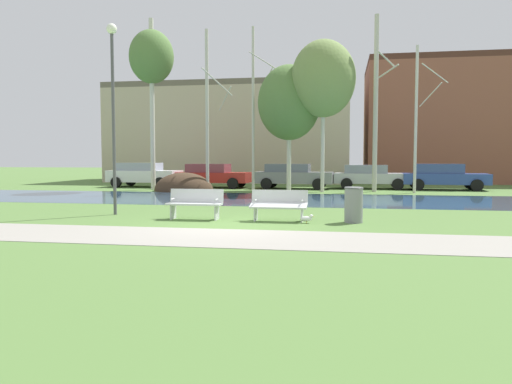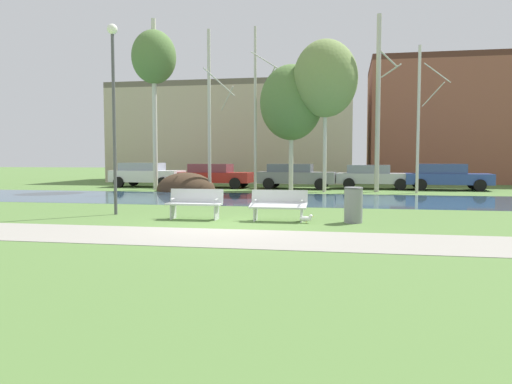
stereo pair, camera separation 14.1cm
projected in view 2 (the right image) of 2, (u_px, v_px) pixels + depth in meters
The scene contains 23 objects.
ground_plane at pixel (278, 197), 22.78m from camera, with size 120.00×120.00×0.00m, color #517538.
paved_path_strip at pixel (205, 237), 11.17m from camera, with size 60.00×2.55×0.01m, color gray.
river_band at pixel (274, 199), 21.42m from camera, with size 80.00×6.71×0.01m, color #33516B.
soil_mound at pixel (186, 191), 26.71m from camera, with size 3.20×2.69×1.98m, color #423021.
bench_left at pixel (195, 203), 14.42m from camera, with size 1.60×0.57×0.87m.
bench_right at pixel (279, 204), 13.97m from camera, with size 1.60×0.57×0.87m.
trash_bin at pixel (353, 204), 13.63m from camera, with size 0.52×0.52×0.98m.
seagull at pixel (306, 219), 13.54m from camera, with size 0.39×0.15×0.24m.
streetlamp at pixel (113, 90), 15.38m from camera, with size 0.32×0.32×5.89m.
birch_far_left at pixel (154, 59), 27.24m from camera, with size 2.43×2.43×9.36m.
birch_left at pixel (210, 110), 26.08m from camera, with size 1.51×2.74×8.46m.
birch_center_left at pixel (256, 107), 26.71m from camera, with size 1.41×2.41×8.77m.
birch_center at pixel (291, 103), 26.64m from camera, with size 3.36×3.36×6.75m.
birch_center_right at pixel (325, 79), 25.48m from camera, with size 3.30×3.30×7.82m.
birch_right at pixel (378, 102), 25.71m from camera, with size 1.26×2.09×9.13m.
birch_far_right at pixel (419, 117), 24.76m from camera, with size 1.57×2.66×7.35m.
parked_van_nearest_white at pixel (146, 174), 30.21m from camera, with size 4.35×2.27×1.47m.
parked_sedan_second_red at pixel (215, 175), 29.51m from camera, with size 4.33×2.18×1.41m.
parked_hatch_third_grey at pixel (295, 175), 28.51m from camera, with size 4.49×2.10×1.42m.
parked_wagon_fourth_silver at pixel (373, 176), 28.41m from camera, with size 4.30×2.21×1.36m.
parked_suv_fifth_blue at pixel (446, 176), 27.39m from camera, with size 4.59×2.24×1.44m.
building_beige_block at pixel (237, 134), 38.16m from camera, with size 17.44×8.67×7.13m.
building_brick_low at pixel (495, 122), 36.16m from camera, with size 17.98×8.50×8.75m.
Camera 2 is at (3.15, -12.51, 1.79)m, focal length 34.88 mm.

